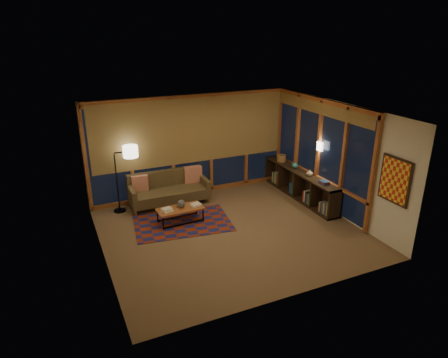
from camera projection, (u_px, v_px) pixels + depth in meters
name	position (u px, v px, depth m)	size (l,w,h in m)	color
floor	(231.00, 231.00, 8.94)	(5.50, 5.00, 0.01)	brown
ceiling	(232.00, 112.00, 7.98)	(5.50, 5.00, 0.01)	#FDF1CF
walls	(231.00, 175.00, 8.46)	(5.51, 5.01, 2.70)	white
window_wall_back	(192.00, 146.00, 10.53)	(5.30, 0.16, 2.60)	#B55F2B
window_wall_right	(318.00, 152.00, 10.00)	(0.16, 3.70, 2.60)	#B55F2B
wall_art	(395.00, 180.00, 7.89)	(0.06, 0.74, 0.94)	red
wall_sconce	(320.00, 146.00, 9.78)	(0.12, 0.18, 0.22)	#EDE5CB
sofa	(169.00, 189.00, 10.19)	(1.99, 0.81, 0.82)	#4D4325
pillow_left	(140.00, 183.00, 10.03)	(0.41, 0.14, 0.41)	red
pillow_right	(193.00, 174.00, 10.57)	(0.47, 0.16, 0.47)	red
area_rug	(182.00, 223.00, 9.33)	(2.20, 1.47, 0.01)	maroon
coffee_table	(180.00, 215.00, 9.31)	(1.07, 0.49, 0.36)	#B55F2B
book_stack_a	(167.00, 210.00, 9.09)	(0.21, 0.17, 0.06)	white
book_stack_b	(196.00, 204.00, 9.39)	(0.27, 0.21, 0.05)	white
ceramic_pot	(181.00, 204.00, 9.27)	(0.19, 0.19, 0.19)	black
floor_lamp	(117.00, 180.00, 9.64)	(0.55, 0.36, 1.66)	black
bookshelf	(299.00, 184.00, 10.62)	(0.40, 2.98, 0.74)	#37291C
basket	(281.00, 158.00, 11.22)	(0.25, 0.25, 0.19)	olive
teal_bowl	(295.00, 165.00, 10.68)	(0.16, 0.16, 0.16)	teal
vase	(310.00, 173.00, 10.11)	(0.16, 0.16, 0.17)	tan
shelf_book_stack	(324.00, 182.00, 9.63)	(0.16, 0.23, 0.07)	white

